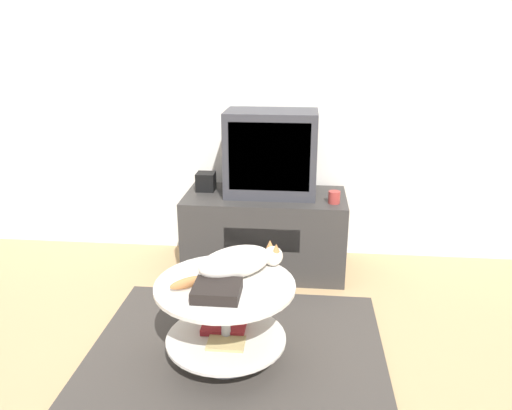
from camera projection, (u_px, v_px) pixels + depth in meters
ground_plane at (232, 374)px, 2.32m from camera, size 12.00×12.00×0.00m
wall_back at (261, 67)px, 3.29m from camera, size 8.00×0.05×2.60m
rug at (232, 373)px, 2.32m from camera, size 1.45×1.52×0.02m
tv_stand at (265, 233)px, 3.30m from camera, size 1.04×0.51×0.52m
tv at (271, 153)px, 3.16m from camera, size 0.57×0.35×0.54m
speaker at (206, 182)px, 3.29m from camera, size 0.12×0.12×0.12m
mug at (334, 197)px, 3.04m from camera, size 0.07×0.07×0.08m
coffee_table at (225, 312)px, 2.30m from camera, size 0.64×0.64×0.41m
dvd_box at (217, 291)px, 2.13m from camera, size 0.20×0.18×0.05m
cat at (238, 262)px, 2.31m from camera, size 0.49×0.41×0.14m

